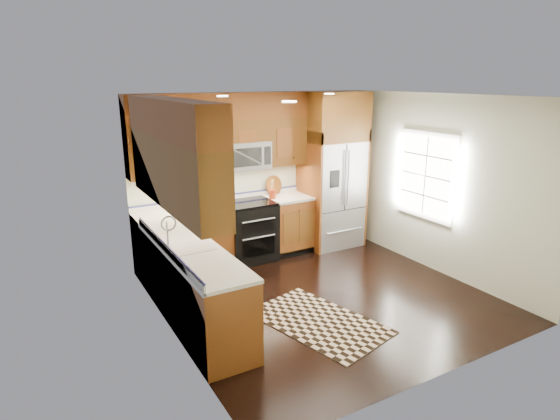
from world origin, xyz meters
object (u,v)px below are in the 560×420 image
rug (319,322)px  range (249,231)px  refrigerator (332,170)px  knife_block (216,196)px  utensil_crock (272,192)px

rug → range: bearing=71.2°
range → rug: (-0.17, -2.22, -0.46)m
range → rug: bearing=-94.5°
refrigerator → rug: size_ratio=1.63×
knife_block → rug: bearing=-83.8°
range → utensil_crock: utensil_crock is taller
knife_block → utensil_crock: 0.90m
knife_block → utensil_crock: size_ratio=0.80×
range → knife_block: knife_block is taller
knife_block → refrigerator: bearing=-8.0°
refrigerator → utensil_crock: size_ratio=8.42×
rug → knife_block: (-0.27, 2.46, 1.03)m
range → utensil_crock: size_ratio=3.06×
refrigerator → rug: bearing=-128.3°
rug → utensil_crock: (0.61, 2.26, 1.04)m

